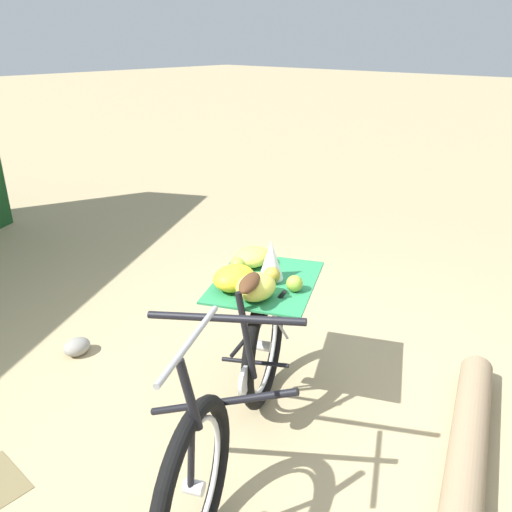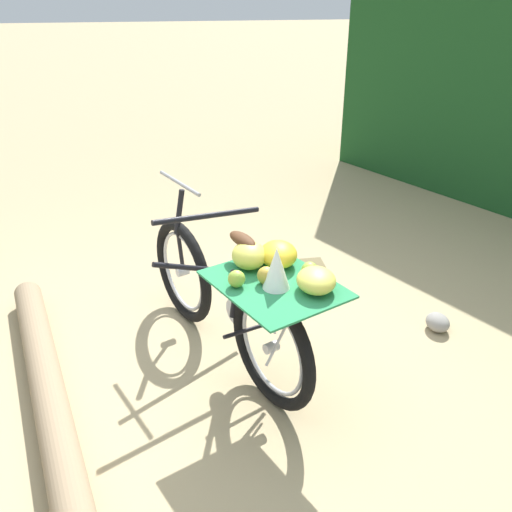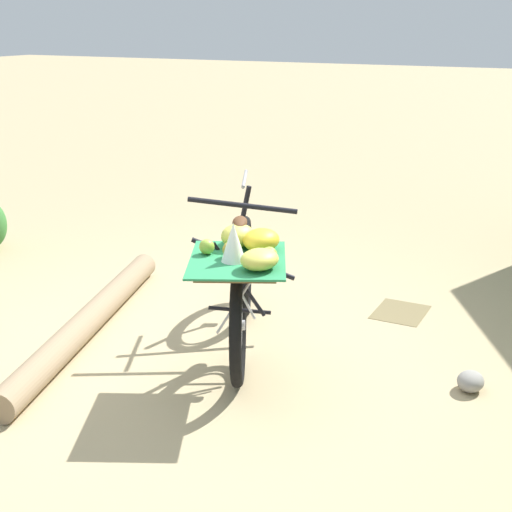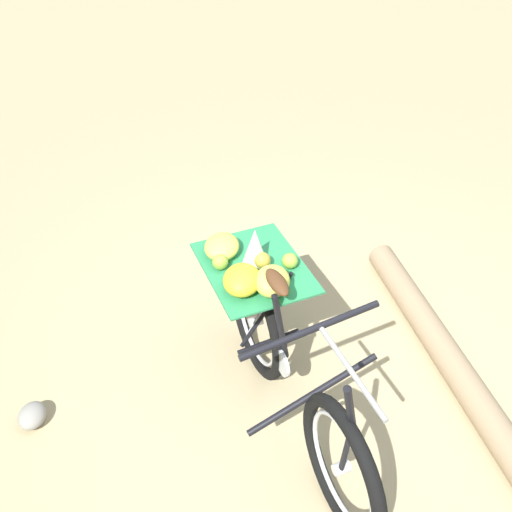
# 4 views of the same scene
# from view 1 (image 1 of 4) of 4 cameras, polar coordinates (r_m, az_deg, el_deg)

# --- Properties ---
(ground_plane) EXTENTS (60.00, 60.00, 0.00)m
(ground_plane) POSITION_cam_1_polar(r_m,az_deg,el_deg) (2.94, 1.72, -19.94)
(ground_plane) COLOR tan
(bicycle) EXTENTS (1.74, 1.03, 1.03)m
(bicycle) POSITION_cam_1_polar(r_m,az_deg,el_deg) (2.61, -1.62, -12.09)
(bicycle) COLOR black
(bicycle) RESTS_ON ground_plane
(path_stone) EXTENTS (0.19, 0.15, 0.12)m
(path_stone) POSITION_cam_1_polar(r_m,az_deg,el_deg) (3.75, -19.52, -9.60)
(path_stone) COLOR gray
(path_stone) RESTS_ON ground_plane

